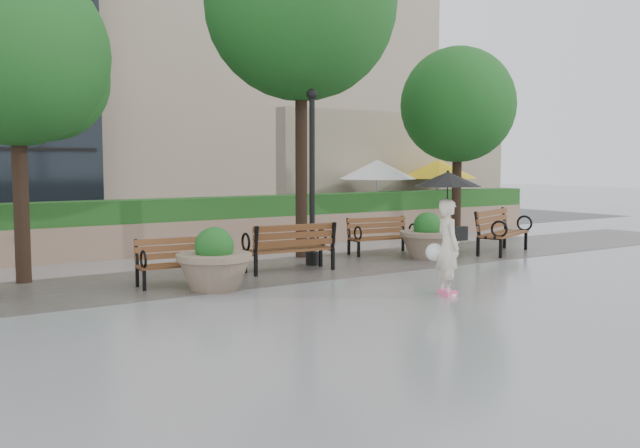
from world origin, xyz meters
TOP-DOWN VIEW (x-y plane):
  - ground at (0.00, 0.00)m, footprint 100.00×100.00m
  - cobble_strip at (0.00, 3.00)m, footprint 28.00×3.20m
  - hedge_wall at (0.00, 7.00)m, footprint 24.00×0.80m
  - cafe_wall at (9.50, 10.00)m, footprint 10.00×0.60m
  - cafe_hedge at (9.00, 7.80)m, footprint 8.00×0.50m
  - asphalt_street at (0.00, 11.00)m, footprint 40.00×7.00m
  - bldg_stone at (10.00, 23.00)m, footprint 18.00×10.00m
  - bench_1 at (-2.19, 2.45)m, footprint 1.66×0.77m
  - bench_2 at (0.31, 2.75)m, footprint 1.91×0.89m
  - bench_3 at (3.62, 3.83)m, footprint 1.73×0.85m
  - bench_4 at (6.22, 2.30)m, footprint 2.13×1.48m
  - planter_left at (-1.90, 1.71)m, footprint 1.33×1.33m
  - planter_right at (4.08, 2.70)m, footprint 1.30×1.30m
  - lamppost at (1.19, 3.23)m, footprint 0.28×0.28m
  - tree_0 at (-4.36, 4.48)m, footprint 3.46×3.36m
  - tree_1 at (1.87, 4.56)m, footprint 4.45×4.45m
  - tree_2 at (8.13, 5.72)m, footprint 3.49×3.40m
  - patio_umb_white at (7.13, 8.34)m, footprint 2.50×2.50m
  - patio_umb_yellow_a at (9.57, 8.03)m, footprint 2.50×2.50m
  - patio_umb_yellow_b at (10.30, 8.89)m, footprint 2.50×2.50m
  - pedestrian at (1.17, -0.91)m, footprint 1.13×1.13m

SIDE VIEW (x-z plane):
  - ground at x=0.00m, z-range 0.00..0.00m
  - asphalt_street at x=0.00m, z-range 0.00..0.00m
  - cobble_strip at x=0.00m, z-range 0.00..0.01m
  - bench_1 at x=-2.19m, z-range -0.18..0.69m
  - bench_3 at x=3.62m, z-range -0.18..0.71m
  - bench_2 at x=0.31m, z-range -0.20..0.79m
  - bench_4 at x=6.22m, z-range -0.22..0.85m
  - planter_right at x=4.08m, z-range -0.12..0.97m
  - planter_left at x=-1.90m, z-range -0.12..1.00m
  - cafe_hedge at x=9.00m, z-range 0.00..0.90m
  - hedge_wall at x=0.00m, z-range -0.01..1.34m
  - pedestrian at x=1.17m, z-range 0.23..2.31m
  - lamppost at x=1.19m, z-range -0.23..3.58m
  - patio_umb_white at x=7.13m, z-range 0.84..3.14m
  - patio_umb_yellow_a at x=9.57m, z-range 0.84..3.14m
  - patio_umb_yellow_b at x=10.30m, z-range 0.84..3.14m
  - cafe_wall at x=9.50m, z-range 0.00..4.00m
  - tree_2 at x=8.13m, z-range 1.01..6.65m
  - tree_0 at x=-4.36m, z-range 1.15..7.05m
  - tree_1 at x=1.87m, z-range 1.68..9.79m
  - bldg_stone at x=10.00m, z-range 0.00..20.00m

